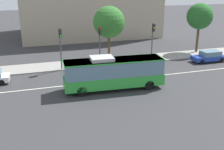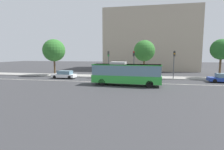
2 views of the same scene
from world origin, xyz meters
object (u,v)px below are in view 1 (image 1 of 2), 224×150
at_px(sedan_blue, 209,56).
at_px(traffic_light_mid_block, 100,39).
at_px(traffic_light_far_corner, 153,36).
at_px(street_tree_kerbside_centre, 109,22).
at_px(transit_bus, 114,72).
at_px(street_tree_kerbside_left, 200,16).
at_px(traffic_light_near_corner, 60,42).

height_order(sedan_blue, traffic_light_mid_block, traffic_light_mid_block).
distance_m(traffic_light_far_corner, street_tree_kerbside_centre, 6.03).
distance_m(transit_bus, traffic_light_mid_block, 7.83).
relative_size(traffic_light_mid_block, traffic_light_far_corner, 1.00).
bearing_deg(street_tree_kerbside_left, sedan_blue, -104.10).
relative_size(sedan_blue, street_tree_kerbside_centre, 0.62).
distance_m(traffic_light_mid_block, traffic_light_far_corner, 7.21).
bearing_deg(street_tree_kerbside_centre, traffic_light_mid_block, -128.94).
xyz_separation_m(transit_bus, sedan_blue, (15.30, 5.52, -1.09)).
bearing_deg(sedan_blue, traffic_light_far_corner, -14.85).
xyz_separation_m(sedan_blue, traffic_light_far_corner, (-7.47, 2.13, 2.84)).
distance_m(traffic_light_mid_block, street_tree_kerbside_left, 16.19).
height_order(traffic_light_mid_block, traffic_light_far_corner, same).
height_order(traffic_light_far_corner, street_tree_kerbside_left, street_tree_kerbside_left).
bearing_deg(street_tree_kerbside_centre, street_tree_kerbside_left, 1.21).
relative_size(sedan_blue, traffic_light_mid_block, 0.87).
xyz_separation_m(traffic_light_far_corner, street_tree_kerbside_centre, (-5.32, 2.29, 1.68)).
distance_m(transit_bus, traffic_light_near_corner, 8.79).
distance_m(traffic_light_near_corner, traffic_light_far_corner, 12.04).
xyz_separation_m(sedan_blue, traffic_light_near_corner, (-19.51, 2.00, 2.84)).
xyz_separation_m(transit_bus, street_tree_kerbside_centre, (2.52, 9.94, 3.43)).
bearing_deg(transit_bus, traffic_light_near_corner, 122.64).
bearing_deg(traffic_light_far_corner, transit_bus, -44.55).
bearing_deg(street_tree_kerbside_left, traffic_light_mid_block, -170.57).
relative_size(transit_bus, traffic_light_near_corner, 1.95).
height_order(sedan_blue, traffic_light_near_corner, traffic_light_near_corner).
bearing_deg(traffic_light_mid_block, transit_bus, 0.75).
relative_size(transit_bus, street_tree_kerbside_centre, 1.38).
bearing_deg(traffic_light_near_corner, sedan_blue, 79.05).
relative_size(traffic_light_near_corner, street_tree_kerbside_left, 0.71).
bearing_deg(traffic_light_near_corner, street_tree_kerbside_left, 92.37).
xyz_separation_m(sedan_blue, street_tree_kerbside_centre, (-12.79, 4.42, 4.51)).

